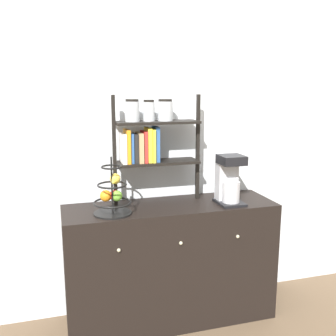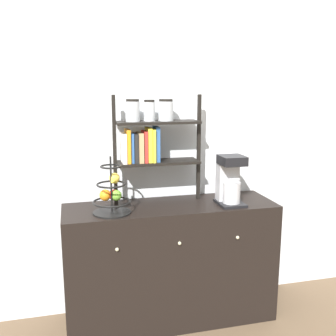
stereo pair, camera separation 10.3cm
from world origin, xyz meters
name	(u,v)px [view 2 (the right image)]	position (x,y,z in m)	size (l,w,h in m)	color
ground_plane	(179,335)	(0.00, 0.00, 0.00)	(12.00, 12.00, 0.00)	brown
wall_back	(162,139)	(0.00, 0.50, 1.30)	(7.00, 0.05, 2.60)	silver
sideboard	(171,263)	(0.00, 0.23, 0.44)	(1.49, 0.47, 0.87)	black
coffee_maker	(230,180)	(0.41, 0.16, 1.05)	(0.17, 0.22, 0.35)	black
fruit_stand	(112,194)	(-0.41, 0.16, 1.00)	(0.25, 0.25, 0.38)	black
shelf_hutch	(148,137)	(-0.13, 0.34, 1.34)	(0.63, 0.20, 0.76)	black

